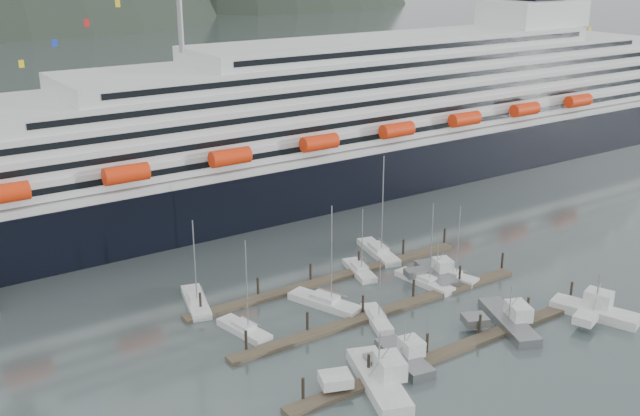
# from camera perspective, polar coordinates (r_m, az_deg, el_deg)

# --- Properties ---
(ground) EXTENTS (1600.00, 1600.00, 0.00)m
(ground) POSITION_cam_1_polar(r_m,az_deg,el_deg) (105.02, 8.16, -7.83)
(ground) COLOR #445050
(ground) RESTS_ON ground
(cruise_ship) EXTENTS (210.00, 30.40, 50.30)m
(cruise_ship) POSITION_cam_1_polar(r_m,az_deg,el_deg) (159.28, 3.27, 6.22)
(cruise_ship) COLOR black
(cruise_ship) RESTS_ON ground
(dock_near) EXTENTS (48.18, 2.28, 3.20)m
(dock_near) POSITION_cam_1_polar(r_m,az_deg,el_deg) (95.52, 9.95, -10.60)
(dock_near) COLOR #4F4133
(dock_near) RESTS_ON ground
(dock_mid) EXTENTS (48.18, 2.28, 3.20)m
(dock_mid) POSITION_cam_1_polar(r_m,az_deg,el_deg) (104.03, 4.99, -7.78)
(dock_mid) COLOR #4F4133
(dock_mid) RESTS_ON ground
(dock_far) EXTENTS (48.18, 2.28, 3.20)m
(dock_far) POSITION_cam_1_polar(r_m,az_deg,el_deg) (113.40, 0.87, -5.36)
(dock_far) COLOR #4F4133
(dock_far) RESTS_ON ground
(sailboat_a) EXTENTS (4.03, 8.94, 13.57)m
(sailboat_a) POSITION_cam_1_polar(r_m,az_deg,el_deg) (98.86, -5.80, -9.24)
(sailboat_a) COLOR silver
(sailboat_a) RESTS_ON ground
(sailboat_b) EXTENTS (6.50, 11.37, 15.57)m
(sailboat_b) POSITION_cam_1_polar(r_m,az_deg,el_deg) (105.35, 0.37, -7.26)
(sailboat_b) COLOR silver
(sailboat_b) RESTS_ON ground
(sailboat_c) EXTENTS (5.05, 8.47, 9.90)m
(sailboat_c) POSITION_cam_1_polar(r_m,az_deg,el_deg) (101.50, 4.36, -8.43)
(sailboat_c) COLOR silver
(sailboat_c) RESTS_ON ground
(sailboat_d) EXTENTS (3.43, 10.41, 13.34)m
(sailboat_d) POSITION_cam_1_polar(r_m,az_deg,el_deg) (113.01, 7.95, -5.59)
(sailboat_d) COLOR silver
(sailboat_d) RESTS_ON ground
(sailboat_e) EXTENTS (5.27, 10.62, 13.48)m
(sailboat_e) POSITION_cam_1_polar(r_m,az_deg,el_deg) (107.03, -9.42, -7.11)
(sailboat_e) COLOR silver
(sailboat_e) RESTS_ON ground
(sailboat_f) EXTENTS (4.59, 8.92, 11.15)m
(sailboat_f) POSITION_cam_1_polar(r_m,az_deg,el_deg) (115.79, 3.02, -4.81)
(sailboat_f) COLOR silver
(sailboat_f) RESTS_ON ground
(sailboat_g) EXTENTS (5.25, 11.60, 17.47)m
(sailboat_g) POSITION_cam_1_polar(r_m,az_deg,el_deg) (122.90, 4.46, -3.37)
(sailboat_g) COLOR silver
(sailboat_g) RESTS_ON ground
(sailboat_h) EXTENTS (4.74, 8.63, 12.26)m
(sailboat_h) POSITION_cam_1_polar(r_m,az_deg,el_deg) (115.44, 9.96, -5.15)
(sailboat_h) COLOR silver
(sailboat_h) RESTS_ON ground
(trawler_a) EXTENTS (10.89, 13.84, 7.36)m
(trawler_a) POSITION_cam_1_polar(r_m,az_deg,el_deg) (87.46, 4.38, -12.86)
(trawler_a) COLOR silver
(trawler_a) RESTS_ON ground
(trawler_b) EXTENTS (7.58, 9.93, 6.15)m
(trawler_b) POSITION_cam_1_polar(r_m,az_deg,el_deg) (92.18, 6.36, -11.21)
(trawler_b) COLOR gray
(trawler_b) RESTS_ON ground
(trawler_c) EXTENTS (10.25, 12.93, 6.42)m
(trawler_c) POSITION_cam_1_polar(r_m,az_deg,el_deg) (102.90, 14.11, -8.31)
(trawler_c) COLOR gray
(trawler_c) RESTS_ON ground
(trawler_d) EXTENTS (9.69, 12.01, 6.85)m
(trawler_d) POSITION_cam_1_polar(r_m,az_deg,el_deg) (108.87, 20.19, -7.36)
(trawler_d) COLOR silver
(trawler_d) RESTS_ON ground
(trawler_e) EXTENTS (8.04, 10.09, 6.19)m
(trawler_e) POSITION_cam_1_polar(r_m,az_deg,el_deg) (115.15, 8.84, -4.93)
(trawler_e) COLOR gray
(trawler_e) RESTS_ON ground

